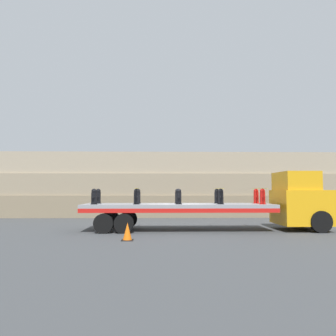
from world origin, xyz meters
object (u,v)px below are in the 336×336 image
(fire_hydrant_black_far_0, at_px, (98,196))
(traffic_cone, at_px, (127,232))
(fire_hydrant_red_far_4, at_px, (256,196))
(fire_hydrant_black_near_2, at_px, (179,197))
(flatbed_trailer, at_px, (166,209))
(fire_hydrant_black_near_1, at_px, (136,197))
(fire_hydrant_black_near_3, at_px, (221,197))
(fire_hydrant_red_near_4, at_px, (263,197))
(fire_hydrant_black_far_2, at_px, (178,196))
(fire_hydrant_black_far_3, at_px, (217,196))
(truck_cab, at_px, (302,201))
(fire_hydrant_black_far_1, at_px, (138,196))
(fire_hydrant_black_near_0, at_px, (94,197))

(fire_hydrant_black_far_0, relative_size, traffic_cone, 1.08)
(fire_hydrant_red_far_4, bearing_deg, fire_hydrant_black_near_2, -165.29)
(flatbed_trailer, distance_m, fire_hydrant_black_near_2, 1.01)
(flatbed_trailer, bearing_deg, fire_hydrant_black_near_1, -159.81)
(fire_hydrant_black_far_0, relative_size, fire_hydrant_black_near_3, 1.00)
(flatbed_trailer, relative_size, fire_hydrant_red_near_4, 12.39)
(fire_hydrant_black_near_1, height_order, fire_hydrant_black_far_2, same)
(fire_hydrant_black_near_1, height_order, traffic_cone, fire_hydrant_black_near_1)
(flatbed_trailer, relative_size, fire_hydrant_red_far_4, 12.39)
(fire_hydrant_black_near_1, height_order, fire_hydrant_black_near_3, same)
(fire_hydrant_black_near_2, relative_size, fire_hydrant_black_far_2, 1.00)
(fire_hydrant_black_far_0, distance_m, fire_hydrant_red_near_4, 8.30)
(fire_hydrant_black_far_3, distance_m, fire_hydrant_red_far_4, 2.06)
(fire_hydrant_black_far_2, xyz_separation_m, fire_hydrant_red_far_4, (4.12, 0.00, 0.00))
(fire_hydrant_black_far_0, xyz_separation_m, traffic_cone, (1.91, -3.84, -1.34))
(truck_cab, height_order, fire_hydrant_red_near_4, truck_cab)
(fire_hydrant_black_near_2, bearing_deg, fire_hydrant_black_far_1, 152.29)
(fire_hydrant_black_far_1, distance_m, fire_hydrant_black_near_2, 2.32)
(fire_hydrant_black_far_3, xyz_separation_m, fire_hydrant_red_far_4, (2.06, 0.00, 0.00))
(fire_hydrant_black_far_1, relative_size, fire_hydrant_red_near_4, 1.00)
(truck_cab, distance_m, fire_hydrant_red_far_4, 2.24)
(fire_hydrant_black_far_1, relative_size, fire_hydrant_black_near_3, 1.00)
(fire_hydrant_black_near_1, relative_size, traffic_cone, 1.08)
(fire_hydrant_black_far_2, bearing_deg, fire_hydrant_black_far_0, 180.00)
(fire_hydrant_black_far_0, distance_m, traffic_cone, 4.49)
(flatbed_trailer, distance_m, fire_hydrant_black_near_1, 1.68)
(fire_hydrant_black_near_0, height_order, fire_hydrant_black_near_2, same)
(fire_hydrant_black_near_0, bearing_deg, fire_hydrant_red_far_4, 7.48)
(traffic_cone, bearing_deg, truck_cab, 21.21)
(truck_cab, distance_m, fire_hydrant_black_far_1, 8.36)
(truck_cab, bearing_deg, fire_hydrant_black_far_1, 176.29)
(fire_hydrant_red_near_4, bearing_deg, fire_hydrant_black_far_0, 172.52)
(fire_hydrant_black_near_0, distance_m, fire_hydrant_black_near_2, 4.12)
(fire_hydrant_black_near_2, xyz_separation_m, fire_hydrant_black_far_3, (2.06, 1.08, 0.00))
(fire_hydrant_black_near_2, bearing_deg, fire_hydrant_black_near_3, 0.00)
(fire_hydrant_black_far_1, xyz_separation_m, fire_hydrant_black_near_2, (2.06, -1.08, 0.00))
(fire_hydrant_black_near_3, xyz_separation_m, fire_hydrant_black_far_3, (0.00, 1.08, 0.00))
(fire_hydrant_red_near_4, bearing_deg, fire_hydrant_black_near_1, 180.00)
(fire_hydrant_black_far_0, bearing_deg, fire_hydrant_black_far_2, 0.00)
(fire_hydrant_black_near_1, bearing_deg, fire_hydrant_red_far_4, 9.93)
(fire_hydrant_black_far_2, bearing_deg, flatbed_trailer, -137.42)
(fire_hydrant_black_near_3, height_order, fire_hydrant_black_far_3, same)
(flatbed_trailer, height_order, fire_hydrant_black_far_2, fire_hydrant_black_far_2)
(fire_hydrant_black_near_1, relative_size, fire_hydrant_black_near_3, 1.00)
(fire_hydrant_black_near_2, xyz_separation_m, fire_hydrant_black_near_3, (2.06, 0.00, 0.00))
(fire_hydrant_black_far_0, height_order, traffic_cone, fire_hydrant_black_far_0)
(fire_hydrant_black_near_1, xyz_separation_m, fire_hydrant_red_far_4, (6.17, 1.08, 0.00))
(fire_hydrant_black_near_1, bearing_deg, flatbed_trailer, 20.19)
(flatbed_trailer, relative_size, fire_hydrant_black_near_3, 12.39)
(fire_hydrant_black_near_0, distance_m, fire_hydrant_black_near_1, 2.06)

